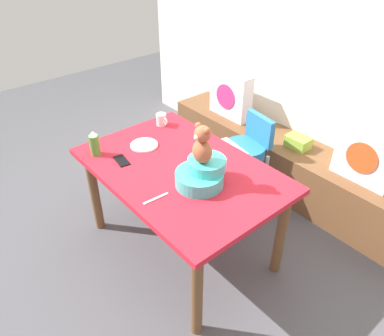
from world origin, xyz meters
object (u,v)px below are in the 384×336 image
highchair (246,149)px  infant_seat_teal (202,174)px  teddy_bear (202,145)px  cell_phone (122,161)px  pillow_floral_left (231,95)px  pillow_floral_right (367,155)px  ketchup_bottle (95,144)px  coffee_mug (161,120)px  dining_table (181,179)px  dinner_plate_near (144,145)px  book_stack (298,142)px

highchair → infant_seat_teal: infant_seat_teal is taller
teddy_bear → cell_phone: (-0.54, -0.25, -0.27)m
pillow_floral_left → cell_phone: size_ratio=3.06×
infant_seat_teal → teddy_bear: bearing=-90.0°
teddy_bear → pillow_floral_right: bearing=69.1°
cell_phone → pillow_floral_left: bearing=24.4°
ketchup_bottle → coffee_mug: (-0.06, 0.61, -0.04)m
dining_table → teddy_bear: teddy_bear is taller
pillow_floral_right → dinner_plate_near: bearing=-131.0°
pillow_floral_left → highchair: 0.75m
pillow_floral_left → ketchup_bottle: size_ratio=2.38×
pillow_floral_right → dinner_plate_near: (-1.06, -1.22, 0.07)m
dining_table → book_stack: bearing=85.9°
pillow_floral_right → dining_table: bearing=-119.6°
dining_table → cell_phone: (-0.32, -0.26, 0.10)m
teddy_bear → cell_phone: teddy_bear is taller
teddy_bear → dinner_plate_near: size_ratio=1.25×
book_stack → pillow_floral_left: bearing=-178.5°
teddy_bear → dinner_plate_near: bearing=-178.0°
pillow_floral_right → cell_phone: (-1.00, -1.45, 0.06)m
highchair → cell_phone: bearing=-101.2°
book_stack → dinner_plate_near: size_ratio=1.00×
book_stack → cell_phone: size_ratio=1.39×
dinner_plate_near → pillow_floral_right: bearing=49.0°
ketchup_bottle → dinner_plate_near: (0.12, 0.32, -0.08)m
pillow_floral_left → highchair: size_ratio=0.56×
dining_table → ketchup_bottle: size_ratio=7.51×
dining_table → teddy_bear: 0.44m
pillow_floral_right → coffee_mug: (-1.24, -0.94, 0.11)m
pillow_floral_left → ketchup_bottle: ketchup_bottle is taller
book_stack → dinner_plate_near: (-0.47, -1.24, 0.24)m
cell_phone → infant_seat_teal: bearing=-55.9°
pillow_floral_left → pillow_floral_right: 1.40m
dinner_plate_near → teddy_bear: bearing=2.0°
coffee_mug → dinner_plate_near: bearing=-58.6°
coffee_mug → ketchup_bottle: bearing=-84.8°
highchair → ketchup_bottle: (-0.39, -1.13, 0.31)m
highchair → teddy_bear: teddy_bear is taller
dinner_plate_near → infant_seat_teal: bearing=2.0°
dining_table → pillow_floral_right: bearing=60.4°
teddy_bear → ketchup_bottle: teddy_bear is taller
dinner_plate_near → coffee_mug: bearing=121.4°
book_stack → dinner_plate_near: bearing=-110.8°
pillow_floral_left → ketchup_bottle: (0.21, -1.54, 0.15)m
infant_seat_teal → ketchup_bottle: size_ratio=1.78×
ketchup_bottle → cell_phone: size_ratio=1.28×
highchair → book_stack: bearing=65.7°
book_stack → dining_table: size_ratio=0.14×
pillow_floral_right → dinner_plate_near: pillow_floral_right is taller
pillow_floral_left → coffee_mug: size_ratio=3.67×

